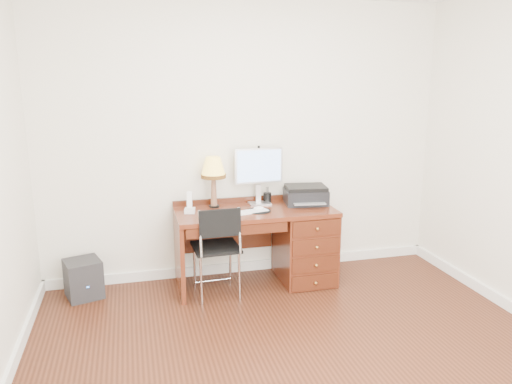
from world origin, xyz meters
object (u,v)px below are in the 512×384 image
object	(u,v)px
phone	(190,207)
chair	(217,243)
desk	(287,240)
printer	(306,195)
equipment_box	(83,279)
leg_lamp	(213,171)
monitor	(259,169)

from	to	relation	value
phone	chair	size ratio (longest dim) A/B	0.23
desk	printer	size ratio (longest dim) A/B	3.38
chair	equipment_box	xyz separation A→B (m)	(-1.19, 0.31, -0.35)
leg_lamp	phone	xyz separation A→B (m)	(-0.25, -0.14, -0.30)
monitor	equipment_box	bearing A→B (deg)	-178.33
phone	chair	xyz separation A→B (m)	(0.21, -0.25, -0.28)
monitor	chair	world-z (taller)	monitor
leg_lamp	equipment_box	size ratio (longest dim) A/B	1.38
phone	equipment_box	bearing A→B (deg)	-172.01
printer	phone	bearing A→B (deg)	-169.40
equipment_box	leg_lamp	bearing A→B (deg)	-13.70
monitor	printer	xyz separation A→B (m)	(0.45, -0.12, -0.26)
chair	equipment_box	distance (m)	1.28
desk	leg_lamp	xyz separation A→B (m)	(-0.69, 0.18, 0.69)
desk	chair	bearing A→B (deg)	-163.44
printer	chair	distance (m)	1.04
desk	phone	size ratio (longest dim) A/B	7.44
monitor	phone	size ratio (longest dim) A/B	2.74
monitor	printer	bearing A→B (deg)	-16.99
printer	monitor	bearing A→B (deg)	172.91
equipment_box	phone	bearing A→B (deg)	-21.12
phone	leg_lamp	bearing A→B (deg)	41.56
printer	phone	xyz separation A→B (m)	(-1.15, -0.06, -0.03)
leg_lamp	equipment_box	xyz separation A→B (m)	(-1.23, -0.08, -0.93)
equipment_box	monitor	bearing A→B (deg)	-13.64
monitor	leg_lamp	world-z (taller)	monitor
phone	printer	bearing A→B (deg)	14.49
desk	chair	xyz separation A→B (m)	(-0.73, -0.22, 0.11)
chair	equipment_box	world-z (taller)	chair
phone	desk	bearing A→B (deg)	9.63
phone	chair	distance (m)	0.43
leg_lamp	chair	bearing A→B (deg)	-96.39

